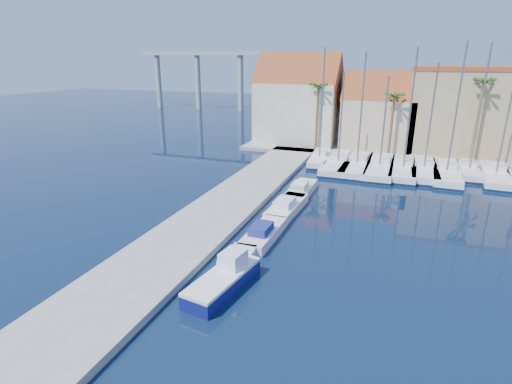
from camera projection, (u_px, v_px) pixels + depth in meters
ground at (250, 359)px, 18.35m from camera, size 260.00×260.00×0.00m
quay_west at (207, 221)px, 33.21m from camera, size 6.00×77.00×0.50m
shore_north at (433, 151)px, 57.65m from camera, size 54.00×16.00×0.50m
fishing_boat at (224, 279)px, 23.76m from camera, size 2.80×6.00×2.02m
motorboat_west_0 at (233, 265)px, 25.59m from camera, size 2.00×5.31×1.40m
motorboat_west_1 at (263, 233)px, 30.25m from camera, size 2.06×6.04×1.40m
motorboat_west_2 at (287, 207)px, 35.63m from camera, size 2.43×6.61×1.40m
motorboat_west_3 at (301, 190)px, 40.17m from camera, size 2.05×6.20×1.40m
sailboat_0 at (320, 158)px, 52.13m from camera, size 2.88×8.58×14.29m
sailboat_1 at (339, 163)px, 50.18m from camera, size 3.11×11.71×11.48m
sailboat_2 at (358, 164)px, 49.42m from camera, size 3.43×11.91×13.80m
sailboat_3 at (380, 167)px, 48.41m from camera, size 3.15×11.86×11.22m
sailboat_4 at (403, 168)px, 47.62m from camera, size 3.20×11.32×14.22m
sailboat_5 at (423, 169)px, 47.38m from camera, size 3.26×11.46×12.59m
sailboat_6 at (446, 172)px, 46.02m from camera, size 3.35×11.35×14.78m
sailboat_7 at (469, 170)px, 46.70m from camera, size 2.16×8.12×14.68m
sailboat_8 at (495, 175)px, 45.05m from camera, size 3.64×10.73×12.32m
building_0 at (299, 103)px, 61.28m from camera, size 12.30×9.00×13.50m
building_1 at (379, 114)px, 57.75m from camera, size 10.30×8.00×11.00m
building_2 at (463, 110)px, 54.74m from camera, size 14.20×10.20×11.50m
palm_0 at (318, 88)px, 54.71m from camera, size 2.60×2.60×10.15m
palm_1 at (394, 98)px, 51.74m from camera, size 2.60×2.60×9.15m
palm_2 at (484, 85)px, 47.87m from camera, size 2.60×2.60×11.15m
viaduct at (222, 69)px, 100.69m from camera, size 48.00×2.20×14.45m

